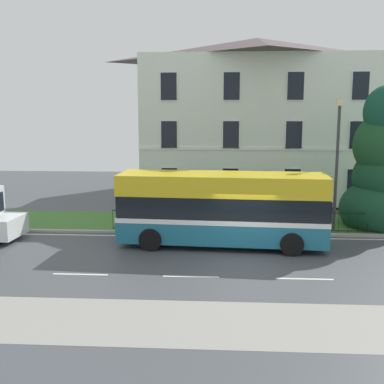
{
  "coord_description": "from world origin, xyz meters",
  "views": [
    {
      "loc": [
        -1.03,
        -17.71,
        5.74
      ],
      "look_at": [
        -2.29,
        3.68,
        2.13
      ],
      "focal_mm": 43.93,
      "sensor_mm": 36.0,
      "label": 1
    }
  ],
  "objects_px": {
    "georgian_townhouse": "(256,117)",
    "street_lamp_post": "(337,155)",
    "litter_bin": "(290,216)",
    "single_decker_bus": "(222,208)",
    "evergreen_tree": "(382,174)"
  },
  "relations": [
    {
      "from": "georgian_townhouse",
      "to": "street_lamp_post",
      "type": "relative_size",
      "value": 2.39
    },
    {
      "from": "georgian_townhouse",
      "to": "street_lamp_post",
      "type": "distance_m",
      "value": 11.34
    },
    {
      "from": "evergreen_tree",
      "to": "street_lamp_post",
      "type": "relative_size",
      "value": 1.2
    },
    {
      "from": "litter_bin",
      "to": "single_decker_bus",
      "type": "bearing_deg",
      "value": -137.73
    },
    {
      "from": "georgian_townhouse",
      "to": "single_decker_bus",
      "type": "xyz_separation_m",
      "value": [
        -2.38,
        -13.49,
        -3.82
      ]
    },
    {
      "from": "single_decker_bus",
      "to": "street_lamp_post",
      "type": "xyz_separation_m",
      "value": [
        5.47,
        2.72,
        2.1
      ]
    },
    {
      "from": "evergreen_tree",
      "to": "litter_bin",
      "type": "height_order",
      "value": "evergreen_tree"
    },
    {
      "from": "evergreen_tree",
      "to": "litter_bin",
      "type": "xyz_separation_m",
      "value": [
        -4.51,
        -0.54,
        -2.08
      ]
    },
    {
      "from": "evergreen_tree",
      "to": "litter_bin",
      "type": "distance_m",
      "value": 5.0
    },
    {
      "from": "evergreen_tree",
      "to": "street_lamp_post",
      "type": "bearing_deg",
      "value": -159.27
    },
    {
      "from": "georgian_townhouse",
      "to": "street_lamp_post",
      "type": "bearing_deg",
      "value": -73.98
    },
    {
      "from": "evergreen_tree",
      "to": "street_lamp_post",
      "type": "distance_m",
      "value": 2.82
    },
    {
      "from": "georgian_townhouse",
      "to": "single_decker_bus",
      "type": "bearing_deg",
      "value": -99.99
    },
    {
      "from": "single_decker_bus",
      "to": "georgian_townhouse",
      "type": "bearing_deg",
      "value": 83.74
    },
    {
      "from": "street_lamp_post",
      "to": "litter_bin",
      "type": "xyz_separation_m",
      "value": [
        -2.05,
        0.39,
        -3.08
      ]
    }
  ]
}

